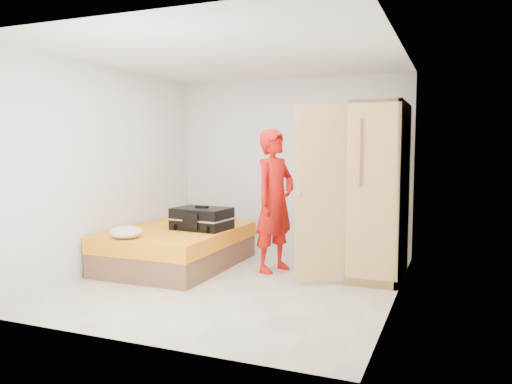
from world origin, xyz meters
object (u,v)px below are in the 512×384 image
at_px(bed, 178,247).
at_px(wardrobe, 376,195).
at_px(round_cushion, 126,232).
at_px(suitcase, 202,219).
at_px(person, 275,201).

distance_m(bed, wardrobe, 2.65).
bearing_deg(round_cushion, suitcase, 60.24).
relative_size(bed, person, 1.12).
bearing_deg(round_cushion, wardrobe, 25.00).
bearing_deg(wardrobe, suitcase, -170.87).
distance_m(bed, suitcase, 0.51).
xyz_separation_m(bed, person, (1.28, 0.24, 0.65)).
bearing_deg(round_cushion, bed, 76.44).
height_order(wardrobe, person, wardrobe).
xyz_separation_m(suitcase, round_cushion, (-0.52, -0.91, -0.07)).
xyz_separation_m(wardrobe, round_cushion, (-2.70, -1.26, -0.43)).
height_order(bed, person, person).
distance_m(wardrobe, suitcase, 2.24).
distance_m(person, round_cushion, 1.85).
xyz_separation_m(person, suitcase, (-0.96, -0.16, -0.26)).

